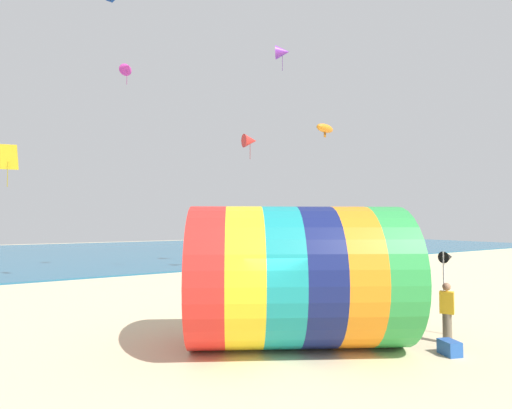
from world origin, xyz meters
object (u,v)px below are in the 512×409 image
Objects in this scene: kite_magenta_delta at (127,68)px; bystander_mid_beach at (285,259)px; kite_purple_delta at (282,52)px; kite_handler at (447,312)px; beach_flag at (447,260)px; kite_yellow_diamond at (8,158)px; kite_red_delta at (250,141)px; bystander_near_water at (272,260)px; cooler_box at (450,348)px; giant_inflatable_tube at (297,276)px; kite_orange_parafoil at (325,128)px.

kite_magenta_delta is 0.83× the size of bystander_mid_beach.
kite_handler is at bearing -110.79° from kite_purple_delta.
kite_magenta_delta is 0.61× the size of beach_flag.
kite_yellow_diamond is (-10.19, 16.34, 5.63)m from kite_handler.
kite_magenta_delta is at bearing 154.09° from kite_red_delta.
kite_red_delta is at bearing -4.17° from kite_yellow_diamond.
beach_flag reaches higher than kite_handler.
cooler_box is (-4.88, -14.73, -0.73)m from bystander_near_water.
kite_magenta_delta reaches higher than cooler_box.
kite_handler is at bearing -109.32° from bystander_mid_beach.
bystander_mid_beach is (8.52, 11.89, -0.94)m from giant_inflatable_tube.
kite_yellow_diamond is 9.44m from kite_magenta_delta.
cooler_box is (-1.86, -1.16, -1.98)m from beach_flag.
beach_flag is (-3.91, -13.35, 1.23)m from bystander_mid_beach.
cooler_box is (3.03, -19.39, -12.89)m from kite_magenta_delta.
kite_red_delta is 3.22× the size of cooler_box.
kite_orange_parafoil is 3.05× the size of cooler_box.
bystander_near_water is at bearing 74.22° from kite_handler.
kite_handler is 0.93× the size of bystander_near_water.
kite_red_delta is 1.06× the size of kite_orange_parafoil.
kite_orange_parafoil is at bearing 43.74° from giant_inflatable_tube.
kite_red_delta is 0.95× the size of bystander_near_water.
bystander_near_water is (-1.92, -1.45, -14.27)m from kite_purple_delta.
kite_orange_parafoil is (15.11, -6.12, 2.15)m from kite_yellow_diamond.
beach_flag reaches higher than cooler_box.
kite_handler is 0.98× the size of kite_red_delta.
kite_orange_parafoil is at bearing -44.15° from kite_magenta_delta.
kite_yellow_diamond is at bearing 118.78° from cooler_box.
kite_red_delta is at bearing 63.10° from giant_inflatable_tube.
kite_magenta_delta is (-7.04, 3.42, 4.48)m from kite_red_delta.
kite_magenta_delta is 13.09m from kite_orange_parafoil.
giant_inflatable_tube is at bearing -125.19° from kite_purple_delta.
bystander_near_water is at bearing 71.68° from cooler_box.
bystander_mid_beach is at bearing -29.02° from kite_magenta_delta.
kite_handler is 1.04× the size of kite_orange_parafoil.
kite_red_delta reaches higher than kite_yellow_diamond.
kite_purple_delta is (9.83, -3.21, 2.12)m from kite_magenta_delta.
kite_purple_delta is 1.01× the size of bystander_near_water.
bystander_mid_beach reaches higher than bystander_near_water.
bystander_near_water is at bearing 166.34° from bystander_mid_beach.
kite_handler is 1.26m from cooler_box.
bystander_near_water is at bearing -142.94° from kite_purple_delta.
kite_magenta_delta is 10.56m from kite_purple_delta.
kite_orange_parafoil reaches higher than kite_yellow_diamond.
kite_magenta_delta is (6.28, 2.45, 6.61)m from kite_yellow_diamond.
kite_yellow_diamond is 0.84× the size of beach_flag.
kite_magenta_delta is at bearing 21.34° from kite_yellow_diamond.
kite_red_delta is at bearing 124.83° from bystander_near_water.
kite_yellow_diamond is 1.14× the size of bystander_mid_beach.
kite_yellow_diamond reaches higher than giant_inflatable_tube.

